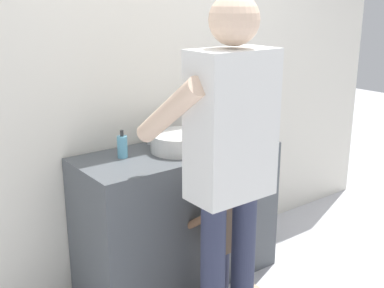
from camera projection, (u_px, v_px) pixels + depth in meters
back_wall at (148, 69)px, 3.12m from camera, size 4.40×0.08×2.70m
vanity_cabinet at (178, 216)px, 3.13m from camera, size 1.27×0.54×0.89m
sink_basin at (179, 142)px, 2.98m from camera, size 0.35×0.35×0.11m
faucet at (160, 131)px, 3.13m from camera, size 0.18×0.14×0.18m
toothbrush_cup at (221, 129)px, 3.28m from camera, size 0.07×0.07×0.21m
soap_bottle at (122, 146)px, 2.85m from camera, size 0.06×0.06×0.17m
child_toddler at (218, 234)px, 2.82m from camera, size 0.25×0.25×0.80m
adult_parent at (229, 147)px, 2.38m from camera, size 0.56×0.59×1.81m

